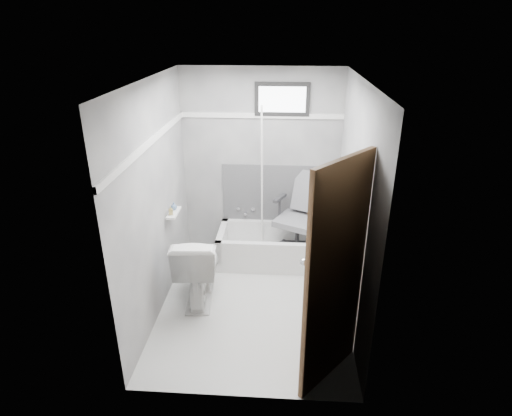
# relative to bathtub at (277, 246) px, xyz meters

# --- Properties ---
(floor) EXTENTS (2.60, 2.60, 0.00)m
(floor) POSITION_rel_bathtub_xyz_m (-0.23, -0.93, -0.21)
(floor) COLOR white
(floor) RESTS_ON ground
(ceiling) EXTENTS (2.60, 2.60, 0.00)m
(ceiling) POSITION_rel_bathtub_xyz_m (-0.23, -0.93, 2.19)
(ceiling) COLOR silver
(ceiling) RESTS_ON floor
(wall_back) EXTENTS (2.00, 0.02, 2.40)m
(wall_back) POSITION_rel_bathtub_xyz_m (-0.23, 0.37, 0.99)
(wall_back) COLOR slate
(wall_back) RESTS_ON floor
(wall_front) EXTENTS (2.00, 0.02, 2.40)m
(wall_front) POSITION_rel_bathtub_xyz_m (-0.23, -2.23, 0.99)
(wall_front) COLOR slate
(wall_front) RESTS_ON floor
(wall_left) EXTENTS (0.02, 2.60, 2.40)m
(wall_left) POSITION_rel_bathtub_xyz_m (-1.23, -0.93, 0.99)
(wall_left) COLOR slate
(wall_left) RESTS_ON floor
(wall_right) EXTENTS (0.02, 2.60, 2.40)m
(wall_right) POSITION_rel_bathtub_xyz_m (0.77, -0.93, 0.99)
(wall_right) COLOR slate
(wall_right) RESTS_ON floor
(bathtub) EXTENTS (1.50, 0.70, 0.42)m
(bathtub) POSITION_rel_bathtub_xyz_m (0.00, 0.00, 0.00)
(bathtub) COLOR silver
(bathtub) RESTS_ON floor
(office_chair) EXTENTS (0.80, 0.80, 1.03)m
(office_chair) POSITION_rel_bathtub_xyz_m (0.26, 0.05, 0.43)
(office_chair) COLOR slate
(office_chair) RESTS_ON bathtub
(toilet) EXTENTS (0.53, 0.86, 0.82)m
(toilet) POSITION_rel_bathtub_xyz_m (-0.85, -0.87, 0.20)
(toilet) COLOR white
(toilet) RESTS_ON floor
(door) EXTENTS (0.78, 0.78, 2.00)m
(door) POSITION_rel_bathtub_xyz_m (0.75, -2.21, 0.79)
(door) COLOR brown
(door) RESTS_ON floor
(window) EXTENTS (0.66, 0.04, 0.40)m
(window) POSITION_rel_bathtub_xyz_m (0.02, 0.36, 1.81)
(window) COLOR black
(window) RESTS_ON wall_back
(backerboard) EXTENTS (1.50, 0.02, 0.78)m
(backerboard) POSITION_rel_bathtub_xyz_m (0.02, 0.36, 0.59)
(backerboard) COLOR #4C4C4F
(backerboard) RESTS_ON wall_back
(trim_back) EXTENTS (2.00, 0.02, 0.06)m
(trim_back) POSITION_rel_bathtub_xyz_m (-0.23, 0.36, 1.61)
(trim_back) COLOR white
(trim_back) RESTS_ON wall_back
(trim_left) EXTENTS (0.02, 2.60, 0.06)m
(trim_left) POSITION_rel_bathtub_xyz_m (-1.22, -0.93, 1.61)
(trim_left) COLOR white
(trim_left) RESTS_ON wall_left
(pole) EXTENTS (0.02, 0.32, 1.93)m
(pole) POSITION_rel_bathtub_xyz_m (-0.20, 0.13, 0.84)
(pole) COLOR white
(pole) RESTS_ON bathtub
(shelf) EXTENTS (0.10, 0.32, 0.02)m
(shelf) POSITION_rel_bathtub_xyz_m (-1.16, -0.55, 0.69)
(shelf) COLOR white
(shelf) RESTS_ON wall_left
(soap_bottle_a) EXTENTS (0.06, 0.06, 0.10)m
(soap_bottle_a) POSITION_rel_bathtub_xyz_m (-1.17, -0.63, 0.76)
(soap_bottle_a) COLOR #A49352
(soap_bottle_a) RESTS_ON shelf
(soap_bottle_b) EXTENTS (0.08, 0.08, 0.09)m
(soap_bottle_b) POSITION_rel_bathtub_xyz_m (-1.17, -0.49, 0.75)
(soap_bottle_b) COLOR slate
(soap_bottle_b) RESTS_ON shelf
(faucet) EXTENTS (0.26, 0.10, 0.16)m
(faucet) POSITION_rel_bathtub_xyz_m (-0.43, 0.34, 0.34)
(faucet) COLOR silver
(faucet) RESTS_ON wall_back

